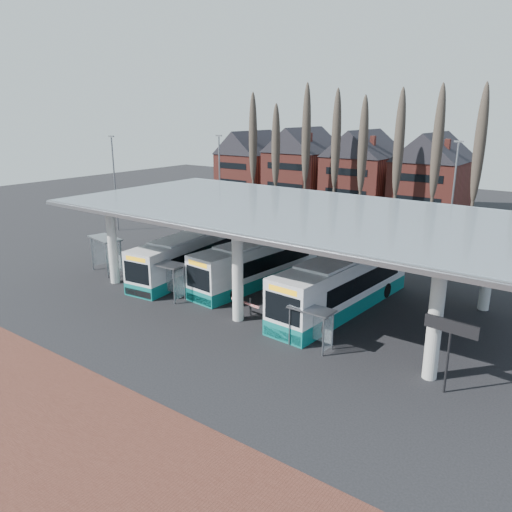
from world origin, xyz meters
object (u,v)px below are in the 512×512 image
Objects in this scene: bus_0 at (190,256)px; shelter_0 at (107,247)px; shelter_1 at (167,272)px; bus_2 at (343,284)px; bus_1 at (258,262)px; shelter_2 at (312,318)px.

bus_0 is 6.84m from shelter_0.
shelter_0 is 8.34m from shelter_1.
shelter_1 is at bearing -149.13° from bus_2.
bus_1 reaches higher than shelter_2.
shelter_1 is (8.23, -1.33, -0.23)m from shelter_0.
bus_1 is 4.28× the size of shelter_1.
bus_2 is at bearing 24.10° from shelter_0.
bus_1 is 7.15m from shelter_1.
bus_2 reaches higher than bus_1.
shelter_0 is (-18.99, -4.18, 0.38)m from bus_2.
shelter_2 is at bearing -33.53° from bus_1.
shelter_2 is (1.21, -6.11, -0.03)m from bus_2.
bus_2 is at bearing -1.76° from bus_1.
bus_1 reaches higher than shelter_0.
shelter_0 reaches higher than shelter_2.
shelter_1 is 1.13× the size of shelter_2.
bus_2 reaches higher than shelter_0.
bus_1 is 11.26m from shelter_2.
bus_1 is at bearing 177.06° from bus_2.
bus_0 reaches higher than shelter_1.
bus_0 reaches higher than shelter_2.
shelter_1 is at bearing -70.21° from bus_0.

